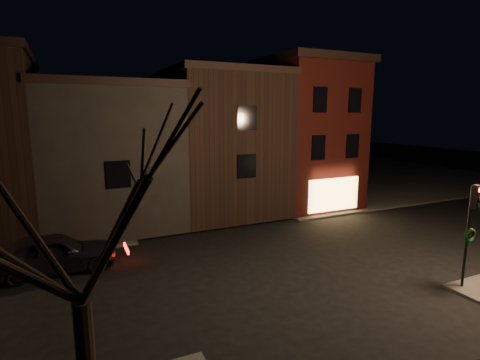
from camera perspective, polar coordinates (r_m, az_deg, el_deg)
name	(u,v)px	position (r m, az deg, el deg)	size (l,w,h in m)	color
ground	(269,263)	(17.61, 4.44, -12.52)	(120.00, 120.00, 0.00)	black
sidewalk_far_right	(335,172)	(44.68, 14.32, 1.13)	(30.00, 30.00, 0.12)	#2D2B28
corner_building	(301,132)	(28.58, 9.33, 7.21)	(6.50, 8.50, 10.50)	#3E0F0B
row_building_a	(215,141)	(26.49, -3.77, 5.88)	(7.30, 10.30, 9.40)	black
row_building_b	(107,153)	(24.87, -19.56, 3.89)	(7.80, 10.30, 8.40)	black
traffic_signal	(472,220)	(16.62, 31.84, -5.23)	(0.58, 0.38, 4.05)	black
bare_tree_left	(72,189)	(7.27, -24.20, -1.31)	(5.60, 5.60, 7.50)	black
parked_car_a	(54,253)	(18.21, -26.52, -9.93)	(2.03, 5.04, 1.72)	black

